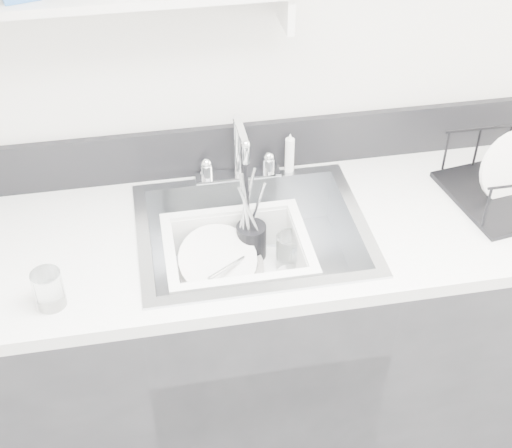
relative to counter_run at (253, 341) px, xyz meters
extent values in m
cube|color=silver|center=(0.00, 0.30, 0.84)|extent=(3.50, 0.02, 2.60)
cube|color=#27272B|center=(0.00, 0.00, -0.02)|extent=(3.20, 0.62, 0.88)
cube|color=silver|center=(0.00, 0.00, 0.44)|extent=(3.20, 0.62, 0.04)
cube|color=black|center=(0.00, 0.30, 0.54)|extent=(3.20, 0.02, 0.16)
cube|color=silver|center=(0.00, 0.25, 0.47)|extent=(0.26, 0.06, 0.02)
cylinder|color=silver|center=(-0.10, 0.25, 0.50)|extent=(0.04, 0.04, 0.05)
cylinder|color=silver|center=(0.10, 0.25, 0.50)|extent=(0.04, 0.04, 0.05)
cylinder|color=silver|center=(0.00, 0.25, 0.57)|extent=(0.02, 0.02, 0.20)
cylinder|color=silver|center=(0.00, 0.18, 0.68)|extent=(0.02, 0.15, 0.02)
cylinder|color=white|center=(0.16, 0.25, 0.53)|extent=(0.03, 0.03, 0.14)
cube|color=silver|center=(0.13, 0.23, 1.00)|extent=(0.02, 0.14, 0.10)
cylinder|color=white|center=(-0.09, 0.00, 0.32)|extent=(0.25, 0.25, 0.02)
cylinder|color=white|center=(-0.09, 0.00, 0.33)|extent=(0.24, 0.24, 0.02)
cylinder|color=white|center=(-0.10, 0.00, 0.37)|extent=(0.27, 0.27, 0.10)
cylinder|color=black|center=(0.01, 0.07, 0.36)|extent=(0.09, 0.09, 0.11)
cylinder|color=silver|center=(0.00, 0.08, 0.46)|extent=(0.01, 0.05, 0.22)
cylinder|color=silver|center=(0.02, 0.06, 0.45)|extent=(0.02, 0.04, 0.20)
cylinder|color=black|center=(0.00, 0.07, 0.48)|extent=(0.01, 0.06, 0.24)
cylinder|color=white|center=(0.11, 0.00, 0.36)|extent=(0.08, 0.08, 0.11)
cylinder|color=white|center=(-0.54, -0.20, 0.51)|extent=(0.09, 0.09, 0.10)
imported|color=white|center=(0.10, -0.08, 0.32)|extent=(0.12, 0.12, 0.03)
camera|label=1|loc=(-0.27, -1.51, 1.72)|focal=50.00mm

